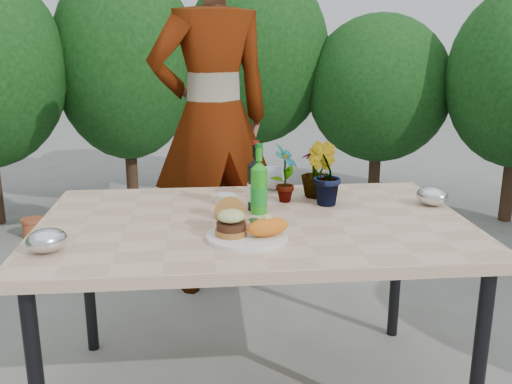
{
  "coord_description": "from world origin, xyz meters",
  "views": [
    {
      "loc": [
        -0.18,
        -2.03,
        1.41
      ],
      "look_at": [
        0.0,
        -0.08,
        0.88
      ],
      "focal_mm": 40.0,
      "sensor_mm": 36.0,
      "label": 1
    }
  ],
  "objects": [
    {
      "name": "seedling_left",
      "position": [
        0.15,
        0.23,
        0.87
      ],
      "size": [
        0.14,
        0.16,
        0.25
      ],
      "primitive_type": "imported",
      "rotation": [
        0.0,
        0.0,
        1.01
      ],
      "color": "#285E20",
      "rests_on": "patio_table"
    },
    {
      "name": "seedling_right",
      "position": [
        0.29,
        0.3,
        0.86
      ],
      "size": [
        0.18,
        0.18,
        0.23
      ],
      "primitive_type": "imported",
      "rotation": [
        0.0,
        0.0,
        3.7
      ],
      "color": "#2B6121",
      "rests_on": "patio_table"
    },
    {
      "name": "patio_table",
      "position": [
        0.0,
        0.0,
        0.69
      ],
      "size": [
        1.6,
        1.0,
        0.75
      ],
      "color": "#D6AF8F",
      "rests_on": "ground"
    },
    {
      "name": "foil_packet_right",
      "position": [
        0.74,
        0.12,
        0.79
      ],
      "size": [
        0.17,
        0.17,
        0.08
      ],
      "primitive_type": "ellipsoid",
      "rotation": [
        0.0,
        0.0,
        2.29
      ],
      "color": "silver",
      "rests_on": "patio_table"
    },
    {
      "name": "blue_bowl",
      "position": [
        0.12,
        0.44,
        0.8
      ],
      "size": [
        0.15,
        0.15,
        0.1
      ],
      "primitive_type": "imported",
      "rotation": [
        0.0,
        0.0,
        -0.34
      ],
      "color": "silver",
      "rests_on": "patio_table"
    },
    {
      "name": "sweet_potato",
      "position": [
        0.03,
        -0.22,
        0.8
      ],
      "size": [
        0.17,
        0.12,
        0.06
      ],
      "primitive_type": "ellipsoid",
      "rotation": [
        0.0,
        0.0,
        0.35
      ],
      "color": "orange",
      "rests_on": "dinner_plate"
    },
    {
      "name": "wine_bottle",
      "position": [
        0.02,
        0.13,
        0.85
      ],
      "size": [
        0.07,
        0.07,
        0.28
      ],
      "rotation": [
        0.0,
        0.0,
        0.13
      ],
      "color": "black",
      "rests_on": "patio_table"
    },
    {
      "name": "dinner_plate",
      "position": [
        -0.04,
        -0.2,
        0.76
      ],
      "size": [
        0.28,
        0.28,
        0.01
      ],
      "primitive_type": "cylinder",
      "color": "white",
      "rests_on": "patio_table"
    },
    {
      "name": "terracotta_pot",
      "position": [
        -1.44,
        2.04,
        0.07
      ],
      "size": [
        0.17,
        0.17,
        0.14
      ],
      "color": "#BC5530",
      "rests_on": "ground"
    },
    {
      "name": "foil_packet_left",
      "position": [
        -0.69,
        -0.27,
        0.79
      ],
      "size": [
        0.17,
        0.16,
        0.08
      ],
      "primitive_type": "ellipsoid",
      "rotation": [
        0.0,
        0.0,
        0.53
      ],
      "color": "silver",
      "rests_on": "patio_table"
    },
    {
      "name": "person",
      "position": [
        -0.13,
        1.1,
        0.98
      ],
      "size": [
        0.83,
        0.69,
        1.96
      ],
      "primitive_type": "imported",
      "rotation": [
        0.0,
        0.0,
        3.5
      ],
      "color": "#8A6445",
      "rests_on": "ground"
    },
    {
      "name": "shrub_hedge",
      "position": [
        -0.05,
        1.51,
        1.13
      ],
      "size": [
        6.92,
        5.04,
        2.03
      ],
      "color": "#382316",
      "rests_on": "ground"
    },
    {
      "name": "grilled_veg",
      "position": [
        -0.02,
        -0.11,
        0.78
      ],
      "size": [
        0.08,
        0.05,
        0.03
      ],
      "color": "olive",
      "rests_on": "dinner_plate"
    },
    {
      "name": "seedling_mid",
      "position": [
        0.3,
        0.18,
        0.88
      ],
      "size": [
        0.18,
        0.18,
        0.26
      ],
      "primitive_type": "imported",
      "rotation": [
        0.0,
        0.0,
        2.45
      ],
      "color": "#1E521C",
      "rests_on": "patio_table"
    },
    {
      "name": "plastic_cup",
      "position": [
        -0.1,
        0.02,
        0.8
      ],
      "size": [
        0.07,
        0.07,
        0.09
      ],
      "primitive_type": "cylinder",
      "color": "silver",
      "rests_on": "patio_table"
    },
    {
      "name": "sparkling_water",
      "position": [
        0.03,
        0.08,
        0.85
      ],
      "size": [
        0.07,
        0.07,
        0.27
      ],
      "rotation": [
        0.0,
        0.0,
        0.42
      ],
      "color": "#22981B",
      "rests_on": "patio_table"
    },
    {
      "name": "burger_stack",
      "position": [
        -0.1,
        -0.18,
        0.81
      ],
      "size": [
        0.11,
        0.16,
        0.11
      ],
      "color": "#B7722D",
      "rests_on": "dinner_plate"
    }
  ]
}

